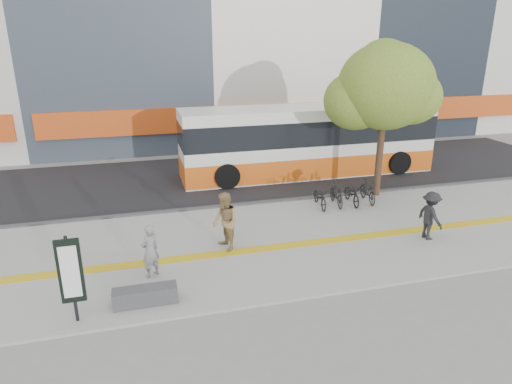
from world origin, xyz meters
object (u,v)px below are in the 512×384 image
object	(u,v)px
bench	(145,296)
seated_woman	(150,251)
pedestrian_tan	(225,222)
pedestrian_dark	(430,216)
street_tree	(384,88)
signboard	(71,273)
bus	(308,143)

from	to	relation	value
bench	seated_woman	world-z (taller)	seated_woman
bench	pedestrian_tan	world-z (taller)	pedestrian_tan
pedestrian_dark	street_tree	bearing A→B (deg)	-11.17
signboard	bus	distance (m)	13.97
bench	pedestrian_dark	bearing A→B (deg)	9.30
street_tree	seated_woman	xyz separation A→B (m)	(-9.55, -4.62, -3.66)
signboard	bus	xyz separation A→B (m)	(9.75, 10.01, 0.23)
signboard	bus	bearing A→B (deg)	45.74
street_tree	seated_woman	bearing A→B (deg)	-154.18
seated_woman	pedestrian_tan	size ratio (longest dim) A/B	0.83
signboard	pedestrian_tan	distance (m)	5.04
pedestrian_tan	signboard	bearing A→B (deg)	-67.85
bench	signboard	bearing A→B (deg)	-169.19
street_tree	pedestrian_tan	world-z (taller)	street_tree
seated_woman	bench	bearing A→B (deg)	46.85
signboard	seated_woman	distance (m)	2.55
seated_woman	pedestrian_tan	xyz separation A→B (m)	(2.35, 1.09, 0.16)
bench	seated_woman	xyz separation A→B (m)	(0.23, 1.40, 0.55)
bus	street_tree	bearing A→B (deg)	-66.12
seated_woman	street_tree	bearing A→B (deg)	171.95
pedestrian_tan	street_tree	bearing A→B (deg)	104.45
seated_woman	pedestrian_dark	xyz separation A→B (m)	(9.03, 0.12, 0.04)
bench	signboard	size ratio (longest dim) A/B	0.73
signboard	bench	bearing A→B (deg)	10.81
pedestrian_tan	pedestrian_dark	size ratio (longest dim) A/B	1.15
signboard	street_tree	distance (m)	13.40
bus	pedestrian_dark	bearing A→B (deg)	-82.33
seated_woman	pedestrian_dark	distance (m)	9.03
signboard	pedestrian_tan	world-z (taller)	signboard
pedestrian_dark	seated_woman	bearing A→B (deg)	86.22
street_tree	pedestrian_dark	bearing A→B (deg)	-96.66
bus	pedestrian_dark	distance (m)	8.29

